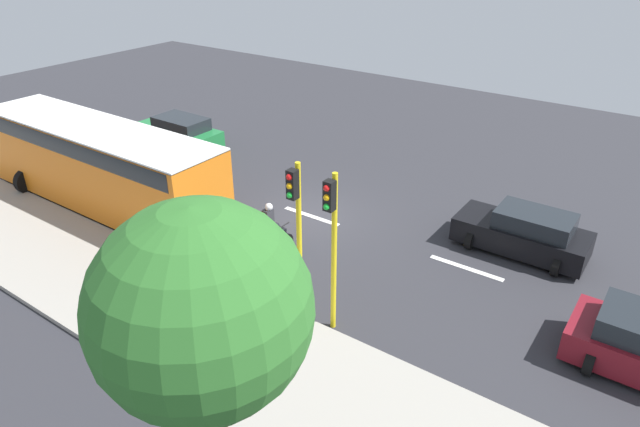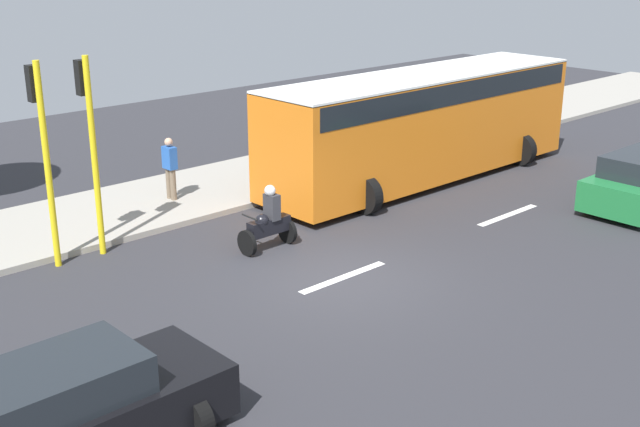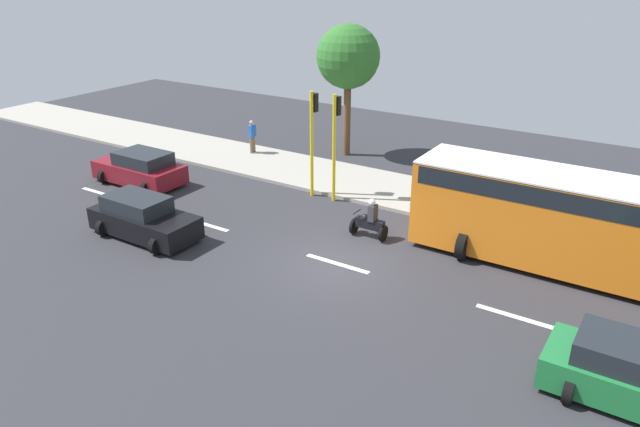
{
  "view_description": "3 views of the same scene",
  "coord_description": "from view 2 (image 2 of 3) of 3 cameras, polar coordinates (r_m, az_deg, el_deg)",
  "views": [
    {
      "loc": [
        14.62,
        10.65,
        9.68
      ],
      "look_at": [
        1.47,
        1.41,
        1.18
      ],
      "focal_mm": 31.24,
      "sensor_mm": 36.0,
      "label": 1
    },
    {
      "loc": [
        -11.32,
        11.16,
        6.86
      ],
      "look_at": [
        0.14,
        0.55,
        1.53
      ],
      "focal_mm": 45.56,
      "sensor_mm": 36.0,
      "label": 2
    },
    {
      "loc": [
        -15.17,
        -9.03,
        9.44
      ],
      "look_at": [
        0.77,
        1.19,
        1.28
      ],
      "focal_mm": 33.47,
      "sensor_mm": 36.0,
      "label": 3
    }
  ],
  "objects": [
    {
      "name": "traffic_light_midblock",
      "position": [
        18.05,
        -18.94,
        5.24
      ],
      "size": [
        0.49,
        0.24,
        4.5
      ],
      "color": "yellow",
      "rests_on": "ground"
    },
    {
      "name": "ground_plane",
      "position": [
        17.33,
        1.65,
        -4.67
      ],
      "size": [
        40.0,
        60.0,
        0.1
      ],
      "primitive_type": "cube",
      "color": "#2D2D33"
    },
    {
      "name": "city_bus",
      "position": [
        24.05,
        7.27,
        6.65
      ],
      "size": [
        3.2,
        11.0,
        3.16
      ],
      "color": "orange",
      "rests_on": "ground"
    },
    {
      "name": "pedestrian_by_tree",
      "position": [
        22.07,
        -10.49,
        3.27
      ],
      "size": [
        0.4,
        0.24,
        1.69
      ],
      "color": "#72604C",
      "rests_on": "sidewalk"
    },
    {
      "name": "motorcycle",
      "position": [
        18.69,
        -3.65,
        -0.64
      ],
      "size": [
        0.6,
        1.3,
        1.53
      ],
      "color": "black",
      "rests_on": "ground"
    },
    {
      "name": "lane_stripe_far_north",
      "position": [
        26.68,
        20.44,
        2.74
      ],
      "size": [
        0.2,
        2.4,
        0.01
      ],
      "primitive_type": "cube",
      "color": "white",
      "rests_on": "ground"
    },
    {
      "name": "sidewalk",
      "position": [
        22.5,
        -10.91,
        0.93
      ],
      "size": [
        4.0,
        60.0,
        0.15
      ],
      "primitive_type": "cube",
      "color": "#9E998E",
      "rests_on": "ground"
    },
    {
      "name": "lane_stripe_south",
      "position": [
        14.2,
        -16.25,
        -10.85
      ],
      "size": [
        0.2,
        2.4,
        0.01
      ],
      "primitive_type": "cube",
      "color": "white",
      "rests_on": "ground"
    },
    {
      "name": "lane_stripe_north",
      "position": [
        21.67,
        13.07,
        -0.11
      ],
      "size": [
        0.2,
        2.4,
        0.01
      ],
      "primitive_type": "cube",
      "color": "white",
      "rests_on": "ground"
    },
    {
      "name": "traffic_light_corner",
      "position": [
        18.5,
        -15.89,
        5.85
      ],
      "size": [
        0.49,
        0.24,
        4.5
      ],
      "color": "yellow",
      "rests_on": "ground"
    },
    {
      "name": "car_black",
      "position": [
        11.92,
        -16.85,
        -13.14
      ],
      "size": [
        2.16,
        4.18,
        1.52
      ],
      "color": "black",
      "rests_on": "ground"
    },
    {
      "name": "lane_stripe_mid",
      "position": [
        17.31,
        1.66,
        -4.5
      ],
      "size": [
        0.2,
        2.4,
        0.01
      ],
      "primitive_type": "cube",
      "color": "white",
      "rests_on": "ground"
    }
  ]
}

